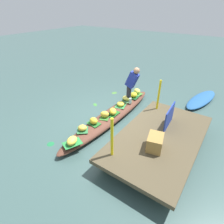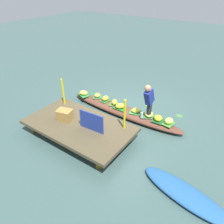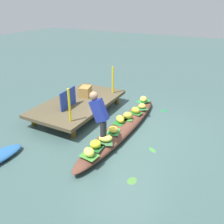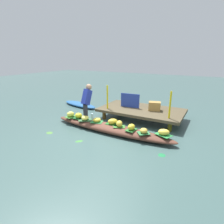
{
  "view_description": "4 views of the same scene",
  "coord_description": "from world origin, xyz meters",
  "px_view_note": "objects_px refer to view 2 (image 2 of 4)",
  "views": [
    {
      "loc": [
        3.98,
        2.78,
        3.2
      ],
      "look_at": [
        0.18,
        0.12,
        0.39
      ],
      "focal_mm": 29.12,
      "sensor_mm": 36.0,
      "label": 1
    },
    {
      "loc": [
        -3.33,
        5.43,
        4.08
      ],
      "look_at": [
        0.02,
        0.64,
        0.41
      ],
      "focal_mm": 34.47,
      "sensor_mm": 36.0,
      "label": 2
    },
    {
      "loc": [
        -5.12,
        -2.43,
        3.34
      ],
      "look_at": [
        0.37,
        0.5,
        0.35
      ],
      "focal_mm": 37.57,
      "sensor_mm": 36.0,
      "label": 3
    },
    {
      "loc": [
        2.85,
        -4.87,
        2.43
      ],
      "look_at": [
        -0.07,
        0.29,
        0.6
      ],
      "focal_mm": 29.48,
      "sensor_mm": 36.0,
      "label": 4
    }
  ],
  "objects_px": {
    "vendor_boat": "(123,111)",
    "banana_bunch_5": "(115,102)",
    "banana_bunch_1": "(97,95)",
    "market_banner": "(91,122)",
    "water_bottle": "(142,115)",
    "banana_bunch_7": "(105,98)",
    "banana_bunch_2": "(120,106)",
    "vendor_person": "(149,99)",
    "banana_bunch_3": "(149,114)",
    "moored_boat": "(185,194)",
    "banana_bunch_6": "(169,121)",
    "produce_crate": "(65,115)",
    "banana_bunch_8": "(84,93)",
    "banana_bunch_4": "(158,118)",
    "banana_bunch_0": "(136,110)"
  },
  "relations": [
    {
      "from": "banana_bunch_0",
      "to": "banana_bunch_4",
      "type": "height_order",
      "value": "banana_bunch_4"
    },
    {
      "from": "vendor_person",
      "to": "produce_crate",
      "type": "relative_size",
      "value": 2.78
    },
    {
      "from": "banana_bunch_6",
      "to": "banana_bunch_8",
      "type": "height_order",
      "value": "banana_bunch_6"
    },
    {
      "from": "banana_bunch_3",
      "to": "vendor_person",
      "type": "xyz_separation_m",
      "value": [
        -0.01,
        0.15,
        0.61
      ]
    },
    {
      "from": "banana_bunch_2",
      "to": "water_bottle",
      "type": "height_order",
      "value": "water_bottle"
    },
    {
      "from": "banana_bunch_4",
      "to": "banana_bunch_8",
      "type": "bearing_deg",
      "value": 0.34
    },
    {
      "from": "banana_bunch_0",
      "to": "banana_bunch_6",
      "type": "relative_size",
      "value": 1.0
    },
    {
      "from": "banana_bunch_6",
      "to": "banana_bunch_8",
      "type": "relative_size",
      "value": 0.87
    },
    {
      "from": "banana_bunch_0",
      "to": "banana_bunch_4",
      "type": "relative_size",
      "value": 1.06
    },
    {
      "from": "banana_bunch_4",
      "to": "market_banner",
      "type": "height_order",
      "value": "market_banner"
    },
    {
      "from": "moored_boat",
      "to": "banana_bunch_0",
      "type": "distance_m",
      "value": 3.18
    },
    {
      "from": "banana_bunch_5",
      "to": "produce_crate",
      "type": "distance_m",
      "value": 1.92
    },
    {
      "from": "banana_bunch_1",
      "to": "banana_bunch_6",
      "type": "xyz_separation_m",
      "value": [
        -2.87,
        0.1,
        0.02
      ]
    },
    {
      "from": "banana_bunch_3",
      "to": "banana_bunch_6",
      "type": "xyz_separation_m",
      "value": [
        -0.69,
        0.02,
        0.02
      ]
    },
    {
      "from": "vendor_boat",
      "to": "banana_bunch_6",
      "type": "xyz_separation_m",
      "value": [
        -1.65,
        -0.01,
        0.23
      ]
    },
    {
      "from": "banana_bunch_4",
      "to": "water_bottle",
      "type": "distance_m",
      "value": 0.52
    },
    {
      "from": "banana_bunch_7",
      "to": "banana_bunch_8",
      "type": "height_order",
      "value": "banana_bunch_7"
    },
    {
      "from": "banana_bunch_1",
      "to": "banana_bunch_6",
      "type": "distance_m",
      "value": 2.87
    },
    {
      "from": "banana_bunch_4",
      "to": "banana_bunch_8",
      "type": "xyz_separation_m",
      "value": [
        3.07,
        0.02,
        -0.01
      ]
    },
    {
      "from": "banana_bunch_1",
      "to": "market_banner",
      "type": "relative_size",
      "value": 0.31
    },
    {
      "from": "vendor_boat",
      "to": "produce_crate",
      "type": "bearing_deg",
      "value": 63.49
    },
    {
      "from": "banana_bunch_1",
      "to": "produce_crate",
      "type": "height_order",
      "value": "produce_crate"
    },
    {
      "from": "banana_bunch_1",
      "to": "water_bottle",
      "type": "distance_m",
      "value": 2.05
    },
    {
      "from": "banana_bunch_3",
      "to": "moored_boat",
      "type": "bearing_deg",
      "value": 132.91
    },
    {
      "from": "banana_bunch_1",
      "to": "banana_bunch_4",
      "type": "distance_m",
      "value": 2.54
    },
    {
      "from": "banana_bunch_5",
      "to": "banana_bunch_7",
      "type": "relative_size",
      "value": 1.0
    },
    {
      "from": "moored_boat",
      "to": "banana_bunch_4",
      "type": "relative_size",
      "value": 8.15
    },
    {
      "from": "moored_boat",
      "to": "produce_crate",
      "type": "distance_m",
      "value": 3.89
    },
    {
      "from": "water_bottle",
      "to": "banana_bunch_7",
      "type": "bearing_deg",
      "value": -8.5
    },
    {
      "from": "banana_bunch_6",
      "to": "water_bottle",
      "type": "bearing_deg",
      "value": 12.71
    },
    {
      "from": "banana_bunch_0",
      "to": "banana_bunch_3",
      "type": "bearing_deg",
      "value": -174.85
    },
    {
      "from": "banana_bunch_4",
      "to": "vendor_person",
      "type": "relative_size",
      "value": 0.21
    },
    {
      "from": "banana_bunch_7",
      "to": "market_banner",
      "type": "bearing_deg",
      "value": 115.59
    },
    {
      "from": "produce_crate",
      "to": "banana_bunch_6",
      "type": "bearing_deg",
      "value": -144.93
    },
    {
      "from": "banana_bunch_2",
      "to": "vendor_person",
      "type": "bearing_deg",
      "value": 178.51
    },
    {
      "from": "moored_boat",
      "to": "banana_bunch_8",
      "type": "distance_m",
      "value": 5.09
    },
    {
      "from": "banana_bunch_6",
      "to": "banana_bunch_7",
      "type": "distance_m",
      "value": 2.46
    },
    {
      "from": "banana_bunch_1",
      "to": "banana_bunch_7",
      "type": "distance_m",
      "value": 0.42
    },
    {
      "from": "banana_bunch_2",
      "to": "vendor_person",
      "type": "distance_m",
      "value": 1.21
    },
    {
      "from": "banana_bunch_3",
      "to": "banana_bunch_4",
      "type": "height_order",
      "value": "banana_bunch_4"
    },
    {
      "from": "water_bottle",
      "to": "market_banner",
      "type": "xyz_separation_m",
      "value": [
        0.75,
        1.57,
        0.33
      ]
    },
    {
      "from": "banana_bunch_3",
      "to": "banana_bunch_6",
      "type": "distance_m",
      "value": 0.69
    },
    {
      "from": "vendor_person",
      "to": "water_bottle",
      "type": "bearing_deg",
      "value": 21.74
    },
    {
      "from": "water_bottle",
      "to": "banana_bunch_8",
      "type": "bearing_deg",
      "value": -2.8
    },
    {
      "from": "banana_bunch_0",
      "to": "water_bottle",
      "type": "height_order",
      "value": "water_bottle"
    },
    {
      "from": "banana_bunch_7",
      "to": "vendor_person",
      "type": "height_order",
      "value": "vendor_person"
    },
    {
      "from": "banana_bunch_5",
      "to": "banana_bunch_8",
      "type": "relative_size",
      "value": 0.82
    },
    {
      "from": "banana_bunch_3",
      "to": "banana_bunch_8",
      "type": "xyz_separation_m",
      "value": [
        2.72,
        0.09,
        0.0
      ]
    },
    {
      "from": "banana_bunch_6",
      "to": "water_bottle",
      "type": "relative_size",
      "value": 1.36
    },
    {
      "from": "vendor_boat",
      "to": "banana_bunch_5",
      "type": "distance_m",
      "value": 0.43
    }
  ]
}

